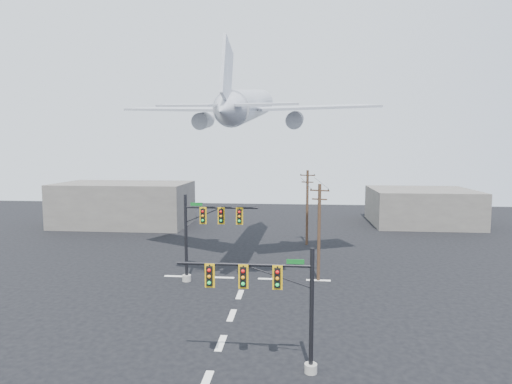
# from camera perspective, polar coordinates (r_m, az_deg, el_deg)

# --- Properties ---
(ground) EXTENTS (120.00, 120.00, 0.00)m
(ground) POSITION_cam_1_polar(r_m,az_deg,el_deg) (25.41, -4.69, -19.45)
(ground) COLOR black
(ground) RESTS_ON ground
(lane_markings) EXTENTS (14.00, 21.20, 0.01)m
(lane_markings) POSITION_cam_1_polar(r_m,az_deg,el_deg) (30.25, -2.86, -15.15)
(lane_markings) COLOR silver
(lane_markings) RESTS_ON ground
(signal_mast_near) EXTENTS (6.85, 0.68, 6.17)m
(signal_mast_near) POSITION_cam_1_polar(r_m,az_deg,el_deg) (21.18, 2.76, -14.40)
(signal_mast_near) COLOR gray
(signal_mast_near) RESTS_ON ground
(signal_mast_far) EXTENTS (6.24, 0.79, 7.14)m
(signal_mast_far) POSITION_cam_1_polar(r_m,az_deg,el_deg) (34.83, -7.02, -5.51)
(signal_mast_far) COLOR gray
(signal_mast_far) RESTS_ON ground
(utility_pole_a) EXTENTS (1.55, 0.58, 7.98)m
(utility_pole_a) POSITION_cam_1_polar(r_m,az_deg,el_deg) (35.31, 8.40, -5.10)
(utility_pole_a) COLOR #472D1E
(utility_pole_a) RESTS_ON ground
(utility_pole_b) EXTENTS (1.68, 0.53, 8.41)m
(utility_pole_b) POSITION_cam_1_polar(r_m,az_deg,el_deg) (48.12, 6.84, -1.87)
(utility_pole_b) COLOR #472D1E
(utility_pole_b) RESTS_ON ground
(power_lines) EXTENTS (2.13, 13.05, 0.03)m
(power_lines) POSITION_cam_1_polar(r_m,az_deg,el_deg) (41.30, 7.56, 1.31)
(power_lines) COLOR black
(airliner) EXTENTS (24.45, 25.69, 6.74)m
(airliner) POSITION_cam_1_polar(r_m,az_deg,el_deg) (41.17, -0.98, 11.45)
(airliner) COLOR silver
(building_left) EXTENTS (18.00, 10.00, 6.00)m
(building_left) POSITION_cam_1_polar(r_m,az_deg,el_deg) (62.93, -17.18, -1.55)
(building_left) COLOR #69645D
(building_left) RESTS_ON ground
(building_right) EXTENTS (14.00, 12.00, 5.00)m
(building_right) POSITION_cam_1_polar(r_m,az_deg,el_deg) (65.64, 21.18, -1.83)
(building_right) COLOR #69645D
(building_right) RESTS_ON ground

